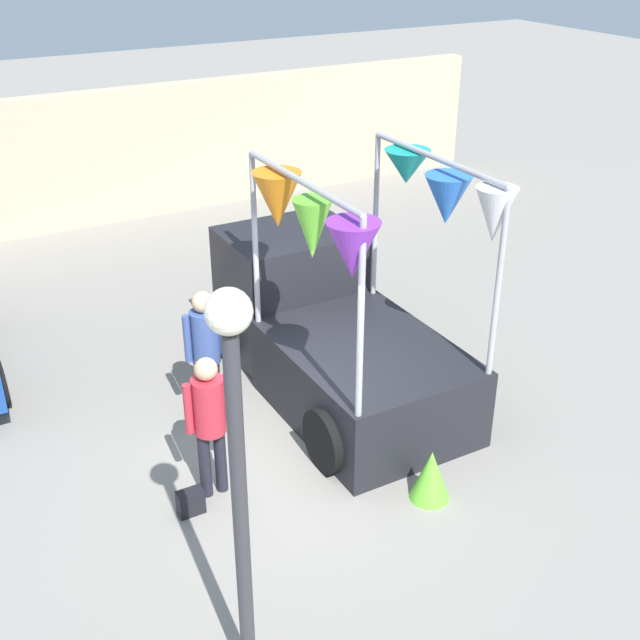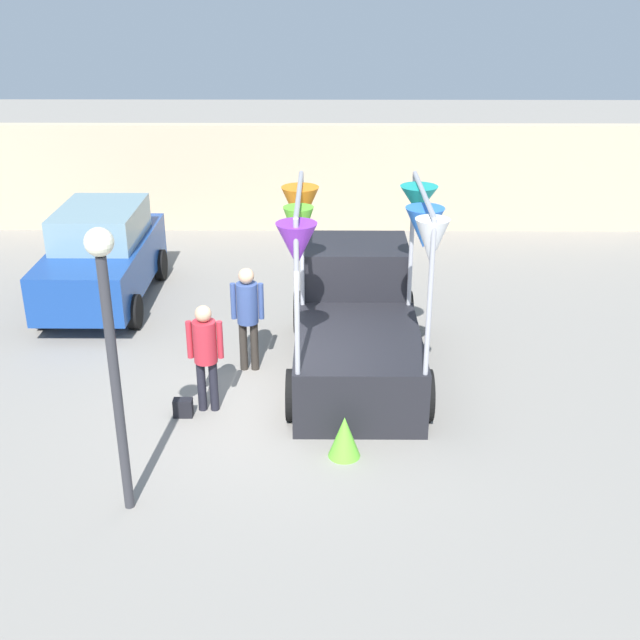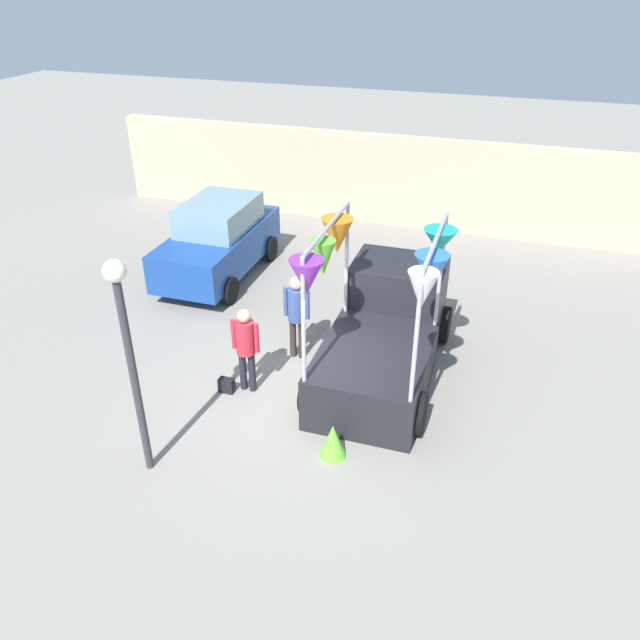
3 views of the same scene
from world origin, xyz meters
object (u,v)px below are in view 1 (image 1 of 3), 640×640
Objects in this scene: person_customer at (209,414)px; street_lamp at (236,446)px; handbag at (191,502)px; person_vendor at (206,345)px; vendor_truck at (326,319)px; folded_kite_bundle_lime at (431,475)px.

street_lamp is (-0.66, -2.36, 1.34)m from person_customer.
person_customer is at bearing 29.74° from handbag.
street_lamp is at bearing -98.26° from handbag.
person_vendor is 4.06m from street_lamp.
person_vendor is 0.49× the size of street_lamp.
person_vendor is 6.30× the size of handbag.
person_customer is 2.79m from street_lamp.
handbag is at bearing 81.74° from street_lamp.
street_lamp reaches higher than person_vendor.
vendor_truck reaches higher than folded_kite_bundle_lime.
vendor_truck is 5.00m from street_lamp.
vendor_truck is 2.44× the size of person_customer.
vendor_truck reaches higher than person_customer.
person_vendor is 2.94× the size of folded_kite_bundle_lime.
street_lamp is (-2.89, -3.82, 1.44)m from vendor_truck.
person_vendor is at bearing 60.91° from handbag.
handbag is at bearing -119.09° from person_vendor.
person_vendor is at bearing 69.42° from person_customer.
handbag is 0.08× the size of street_lamp.
street_lamp reaches higher than folded_kite_bundle_lime.
folded_kite_bundle_lime is at bearing -23.56° from handbag.
person_vendor is 1.97m from handbag.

